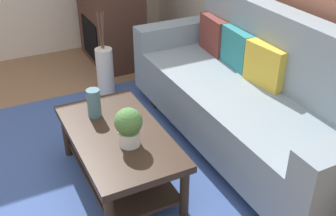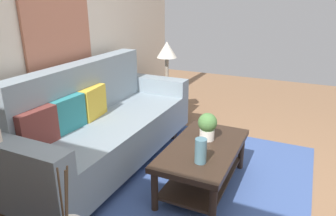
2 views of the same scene
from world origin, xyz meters
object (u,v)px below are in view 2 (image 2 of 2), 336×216
throw_pillow_mustard (93,102)px  coffee_table (203,158)px  couch (104,126)px  potted_plant_tabletop (207,126)px  framed_painting (59,28)px  table_lamp (167,51)px  side_table (167,100)px  tabletop_vase (201,151)px  throw_pillow_maroon (37,128)px  throw_pillow_teal (68,114)px

throw_pillow_mustard → coffee_table: 1.27m
couch → throw_pillow_mustard: (0.00, 0.12, 0.25)m
potted_plant_tabletop → framed_painting: (-0.16, 1.53, 0.84)m
throw_pillow_mustard → table_lamp: (1.47, -0.16, 0.31)m
couch → framed_painting: framed_painting is taller
couch → side_table: 1.47m
tabletop_vase → framed_painting: size_ratio=0.24×
tabletop_vase → potted_plant_tabletop: size_ratio=0.80×
potted_plant_tabletop → couch: bearing=98.7°
throw_pillow_mustard → side_table: size_ratio=0.64×
throw_pillow_maroon → potted_plant_tabletop: size_ratio=1.37×
coffee_table → side_table: bearing=35.9°
throw_pillow_maroon → coffee_table: size_ratio=0.33×
throw_pillow_maroon → side_table: (2.20, -0.16, -0.40)m
throw_pillow_mustard → framed_painting: size_ratio=0.40×
coffee_table → table_lamp: 1.92m
tabletop_vase → side_table: bearing=32.8°
couch → throw_pillow_mustard: 0.28m
potted_plant_tabletop → table_lamp: table_lamp is taller
couch → framed_painting: 1.09m
throw_pillow_teal → tabletop_vase: bearing=-85.9°
couch → tabletop_vase: 1.19m
throw_pillow_mustard → side_table: (1.47, -0.16, -0.40)m
tabletop_vase → side_table: (1.74, 1.12, -0.26)m
table_lamp → framed_painting: size_ratio=0.64×
coffee_table → tabletop_vase: size_ratio=5.23×
potted_plant_tabletop → side_table: bearing=38.4°
coffee_table → framed_painting: bearing=90.2°
couch → throw_pillow_mustard: bearing=90.0°
potted_plant_tabletop → side_table: 1.69m
throw_pillow_teal → table_lamp: table_lamp is taller
potted_plant_tabletop → throw_pillow_mustard: bearing=97.8°
throw_pillow_teal → tabletop_vase: size_ratio=1.71×
table_lamp → coffee_table: bearing=-144.1°
throw_pillow_maroon → coffee_table: (0.74, -1.21, -0.37)m
couch → coffee_table: (0.01, -1.09, -0.12)m
throw_pillow_teal → potted_plant_tabletop: size_ratio=1.37×
tabletop_vase → potted_plant_tabletop: (0.44, 0.09, 0.04)m
couch → table_lamp: table_lamp is taller
throw_pillow_maroon → throw_pillow_teal: 0.37m
throw_pillow_maroon → potted_plant_tabletop: throw_pillow_maroon is taller
throw_pillow_mustard → potted_plant_tabletop: size_ratio=1.37×
couch → throw_pillow_teal: (-0.37, 0.12, 0.25)m
coffee_table → framed_painting: framed_painting is taller
couch → potted_plant_tabletop: size_ratio=8.90×
table_lamp → framed_painting: framed_painting is taller
throw_pillow_mustard → table_lamp: 1.51m
side_table → table_lamp: size_ratio=0.98×
tabletop_vase → potted_plant_tabletop: bearing=11.5°
framed_painting → coffee_table: bearing=-89.8°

